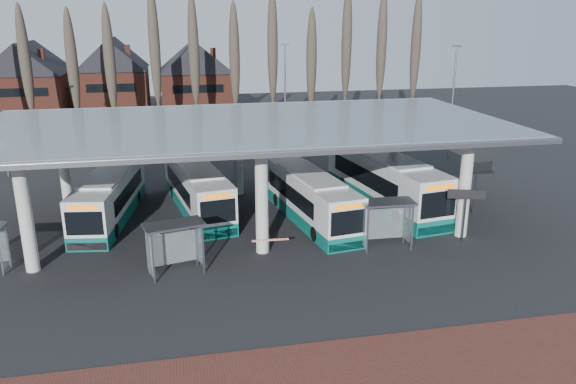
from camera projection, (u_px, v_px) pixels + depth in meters
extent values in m
plane|color=black|center=(270.00, 271.00, 28.98)|extent=(140.00, 140.00, 0.00)
cylinder|color=silver|center=(25.00, 216.00, 28.12)|extent=(0.70, 0.70, 6.00)
cylinder|color=silver|center=(64.00, 162.00, 38.40)|extent=(0.70, 0.70, 6.00)
cylinder|color=silver|center=(262.00, 201.00, 30.42)|extent=(0.70, 0.70, 6.00)
cylinder|color=silver|center=(238.00, 154.00, 40.70)|extent=(0.70, 0.70, 6.00)
cylinder|color=silver|center=(465.00, 188.00, 32.72)|extent=(0.70, 0.70, 6.00)
cylinder|color=silver|center=(394.00, 147.00, 43.00)|extent=(0.70, 0.70, 6.00)
cube|color=gray|center=(247.00, 123.00, 34.59)|extent=(32.00, 16.00, 0.12)
cube|color=silver|center=(247.00, 122.00, 34.57)|extent=(31.50, 15.50, 0.04)
cone|color=#473D33|center=(28.00, 74.00, 54.21)|extent=(0.36, 0.36, 14.50)
ellipsoid|color=#473D33|center=(25.00, 55.00, 53.69)|extent=(1.10, 1.10, 11.02)
cone|color=#473D33|center=(71.00, 73.00, 54.98)|extent=(0.36, 0.36, 14.50)
ellipsoid|color=#473D33|center=(69.00, 55.00, 54.46)|extent=(1.10, 1.10, 11.02)
cone|color=#473D33|center=(114.00, 72.00, 55.75)|extent=(0.36, 0.36, 14.50)
ellipsoid|color=#473D33|center=(112.00, 54.00, 55.23)|extent=(1.10, 1.10, 11.02)
cone|color=#473D33|center=(155.00, 72.00, 56.51)|extent=(0.36, 0.36, 14.50)
ellipsoid|color=#473D33|center=(154.00, 54.00, 55.99)|extent=(1.10, 1.10, 11.02)
cone|color=#473D33|center=(195.00, 71.00, 57.28)|extent=(0.36, 0.36, 14.50)
ellipsoid|color=#473D33|center=(194.00, 53.00, 56.76)|extent=(1.10, 1.10, 11.02)
cone|color=#473D33|center=(234.00, 70.00, 58.05)|extent=(0.36, 0.36, 14.50)
ellipsoid|color=#473D33|center=(234.00, 53.00, 57.53)|extent=(1.10, 1.10, 11.02)
cone|color=#473D33|center=(272.00, 69.00, 58.81)|extent=(0.36, 0.36, 14.50)
ellipsoid|color=#473D33|center=(272.00, 52.00, 58.29)|extent=(1.10, 1.10, 11.02)
cone|color=#473D33|center=(309.00, 69.00, 59.58)|extent=(0.36, 0.36, 14.50)
ellipsoid|color=#473D33|center=(309.00, 52.00, 59.06)|extent=(1.10, 1.10, 11.02)
cone|color=#473D33|center=(345.00, 68.00, 60.35)|extent=(0.36, 0.36, 14.50)
ellipsoid|color=#473D33|center=(346.00, 51.00, 59.83)|extent=(1.10, 1.10, 11.02)
cone|color=#473D33|center=(380.00, 67.00, 61.11)|extent=(0.36, 0.36, 14.50)
ellipsoid|color=#473D33|center=(381.00, 51.00, 60.59)|extent=(1.10, 1.10, 11.02)
cone|color=#473D33|center=(415.00, 67.00, 61.88)|extent=(0.36, 0.36, 14.50)
ellipsoid|color=#473D33|center=(416.00, 51.00, 61.36)|extent=(1.10, 1.10, 11.02)
cube|color=brown|center=(31.00, 98.00, 65.14)|extent=(8.00, 10.00, 7.00)
pyramid|color=black|center=(23.00, 36.00, 63.05)|extent=(8.30, 10.30, 3.50)
cube|color=brown|center=(116.00, 96.00, 66.96)|extent=(8.00, 10.00, 7.00)
pyramid|color=black|center=(111.00, 35.00, 64.87)|extent=(8.30, 10.30, 3.50)
cube|color=brown|center=(197.00, 94.00, 68.78)|extent=(8.00, 10.00, 7.00)
pyramid|color=black|center=(194.00, 35.00, 66.69)|extent=(8.30, 10.30, 3.50)
cylinder|color=slate|center=(0.00, 116.00, 44.60)|extent=(0.16, 0.16, 10.00)
cylinder|color=slate|center=(285.00, 100.00, 52.94)|extent=(0.16, 0.16, 10.00)
cube|color=slate|center=(285.00, 44.00, 51.42)|extent=(0.80, 0.15, 0.15)
cylinder|color=slate|center=(452.00, 105.00, 50.02)|extent=(0.16, 0.16, 10.00)
cube|color=slate|center=(457.00, 46.00, 48.49)|extent=(0.80, 0.15, 0.15)
cube|color=silver|center=(109.00, 194.00, 36.00)|extent=(3.92, 11.19, 2.56)
cube|color=#0B5A53|center=(111.00, 212.00, 36.36)|extent=(3.94, 11.21, 0.82)
cube|color=silver|center=(107.00, 174.00, 35.60)|extent=(3.05, 6.82, 0.16)
cube|color=black|center=(111.00, 191.00, 36.40)|extent=(3.51, 8.16, 1.01)
cube|color=black|center=(84.00, 223.00, 30.77)|extent=(2.04, 0.36, 1.37)
cube|color=black|center=(128.00, 171.00, 41.18)|extent=(1.97, 0.35, 1.10)
cube|color=orange|center=(82.00, 208.00, 30.50)|extent=(1.62, 0.29, 0.27)
cube|color=black|center=(87.00, 246.00, 31.19)|extent=(2.20, 0.40, 0.46)
cylinder|color=black|center=(78.00, 232.00, 32.99)|extent=(0.38, 0.91, 0.88)
cylinder|color=black|center=(115.00, 231.00, 33.10)|extent=(0.38, 0.91, 0.88)
cylinder|color=black|center=(107.00, 197.00, 39.35)|extent=(0.38, 0.91, 0.88)
cylinder|color=black|center=(137.00, 197.00, 39.46)|extent=(0.38, 0.91, 0.88)
cube|color=silver|center=(197.00, 186.00, 37.54)|extent=(4.23, 11.49, 2.62)
cube|color=#0B5A53|center=(198.00, 204.00, 37.92)|extent=(4.25, 11.51, 0.84)
cube|color=silver|center=(196.00, 167.00, 37.14)|extent=(3.24, 7.01, 0.17)
cube|color=black|center=(196.00, 183.00, 37.93)|extent=(3.74, 8.39, 1.03)
cube|color=black|center=(218.00, 211.00, 32.54)|extent=(2.08, 0.41, 1.41)
cube|color=black|center=(181.00, 165.00, 42.50)|extent=(2.01, 0.39, 1.12)
cube|color=orange|center=(217.00, 196.00, 32.26)|extent=(1.66, 0.32, 0.28)
cube|color=black|center=(219.00, 234.00, 32.97)|extent=(2.25, 0.45, 0.47)
cylinder|color=black|center=(193.00, 223.00, 34.37)|extent=(0.41, 0.93, 0.90)
cylinder|color=black|center=(228.00, 219.00, 35.11)|extent=(0.41, 0.93, 0.90)
cylinder|color=black|center=(173.00, 192.00, 40.46)|extent=(0.41, 0.93, 0.90)
cylinder|color=black|center=(203.00, 189.00, 41.20)|extent=(0.41, 0.93, 0.90)
cube|color=silver|center=(310.00, 195.00, 35.81)|extent=(4.02, 11.43, 2.61)
cube|color=#0B5A53|center=(309.00, 213.00, 36.19)|extent=(4.04, 11.45, 0.84)
cube|color=silver|center=(310.00, 174.00, 35.41)|extent=(3.12, 6.96, 0.17)
cube|color=black|center=(307.00, 191.00, 36.20)|extent=(3.59, 8.33, 1.03)
cube|color=black|center=(348.00, 223.00, 30.80)|extent=(2.08, 0.37, 1.40)
cube|color=black|center=(281.00, 172.00, 40.78)|extent=(2.01, 0.36, 1.12)
cube|color=orange|center=(349.00, 207.00, 30.52)|extent=(1.65, 0.29, 0.28)
cube|color=black|center=(347.00, 246.00, 31.22)|extent=(2.25, 0.41, 0.47)
cylinder|color=black|center=(315.00, 234.00, 32.65)|extent=(0.39, 0.92, 0.90)
cylinder|color=black|center=(349.00, 229.00, 33.36)|extent=(0.39, 0.92, 0.90)
cylinder|color=black|center=(277.00, 200.00, 38.75)|extent=(0.39, 0.92, 0.90)
cylinder|color=black|center=(306.00, 196.00, 39.46)|extent=(0.39, 0.92, 0.90)
cube|color=silver|center=(384.00, 178.00, 38.72)|extent=(4.58, 13.03, 2.98)
cube|color=#0B5A53|center=(383.00, 197.00, 39.15)|extent=(4.60, 13.06, 0.96)
cube|color=silver|center=(386.00, 156.00, 38.26)|extent=(3.55, 7.94, 0.19)
cube|color=black|center=(381.00, 174.00, 39.17)|extent=(4.09, 9.50, 1.17)
cube|color=black|center=(438.00, 205.00, 33.00)|extent=(2.37, 0.42, 1.60)
cube|color=black|center=(344.00, 156.00, 44.39)|extent=(2.29, 0.41, 1.28)
cube|color=orange|center=(440.00, 187.00, 32.69)|extent=(1.89, 0.33, 0.32)
cube|color=black|center=(436.00, 230.00, 33.49)|extent=(2.56, 0.47, 0.53)
cylinder|color=black|center=(398.00, 218.00, 35.11)|extent=(0.45, 1.05, 1.02)
cylinder|color=black|center=(432.00, 213.00, 35.92)|extent=(0.45, 1.05, 1.02)
cylinder|color=black|center=(344.00, 184.00, 42.08)|extent=(0.45, 1.05, 1.02)
cylinder|color=black|center=(373.00, 181.00, 42.88)|extent=(0.45, 1.05, 1.02)
cube|color=gray|center=(0.00, 253.00, 28.11)|extent=(0.08, 0.08, 2.40)
cube|color=gray|center=(8.00, 245.00, 29.12)|extent=(0.08, 0.08, 2.40)
cube|color=silver|center=(5.00, 248.00, 28.60)|extent=(0.14, 1.06, 1.92)
cube|color=gray|center=(153.00, 259.00, 27.20)|extent=(0.10, 0.10, 2.63)
cube|color=gray|center=(203.00, 250.00, 28.25)|extent=(0.10, 0.10, 2.63)
cube|color=gray|center=(148.00, 250.00, 28.20)|extent=(0.10, 0.10, 2.63)
cube|color=gray|center=(196.00, 242.00, 29.25)|extent=(0.10, 0.10, 2.63)
cube|color=gray|center=(174.00, 225.00, 27.82)|extent=(3.22, 2.15, 0.11)
cube|color=silver|center=(172.00, 245.00, 28.75)|extent=(2.46, 0.66, 2.10)
cube|color=silver|center=(149.00, 254.00, 27.66)|extent=(0.33, 1.13, 2.10)
cube|color=silver|center=(201.00, 245.00, 28.76)|extent=(0.33, 1.13, 2.10)
cube|color=gray|center=(367.00, 231.00, 30.65)|extent=(0.09, 0.09, 2.68)
cube|color=gray|center=(412.00, 228.00, 31.07)|extent=(0.09, 0.09, 2.68)
cube|color=gray|center=(361.00, 224.00, 31.76)|extent=(0.09, 0.09, 2.68)
cube|color=gray|center=(404.00, 221.00, 32.18)|extent=(0.09, 0.09, 2.68)
cube|color=gray|center=(387.00, 202.00, 30.99)|extent=(3.05, 1.59, 0.11)
cube|color=silver|center=(382.00, 221.00, 32.00)|extent=(2.58, 0.12, 2.15)
cube|color=silver|center=(363.00, 226.00, 31.18)|extent=(0.08, 1.18, 2.15)
cube|color=silver|center=(409.00, 223.00, 31.61)|extent=(0.08, 1.18, 2.15)
cylinder|color=black|center=(464.00, 216.00, 32.30)|extent=(0.10, 0.10, 3.08)
cube|color=black|center=(467.00, 194.00, 31.89)|extent=(2.06, 0.72, 0.53)
cylinder|color=black|center=(475.00, 189.00, 36.93)|extent=(0.11, 0.11, 3.40)
cube|color=black|center=(477.00, 167.00, 36.48)|extent=(2.32, 0.55, 0.58)
cube|color=black|center=(269.00, 243.00, 31.19)|extent=(0.07, 0.07, 1.01)
cube|color=red|center=(270.00, 240.00, 30.65)|extent=(2.03, 0.16, 0.09)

